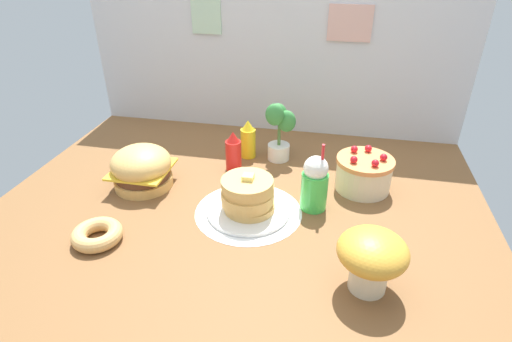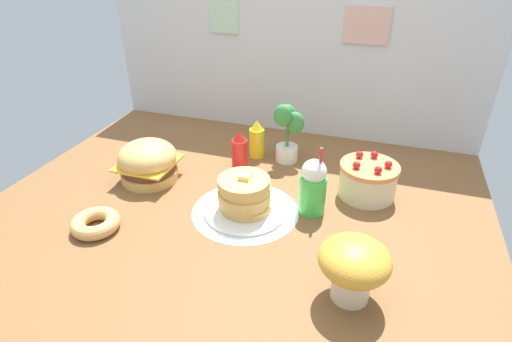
# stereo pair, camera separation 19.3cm
# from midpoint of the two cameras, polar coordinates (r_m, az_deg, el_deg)

# --- Properties ---
(ground_plane) EXTENTS (2.33, 1.98, 0.02)m
(ground_plane) POSITION_cam_midpoint_polar(r_m,az_deg,el_deg) (1.91, -0.31, -5.93)
(ground_plane) COLOR brown
(back_wall) EXTENTS (2.33, 0.04, 0.93)m
(back_wall) POSITION_cam_midpoint_polar(r_m,az_deg,el_deg) (2.58, 6.89, 15.35)
(back_wall) COLOR silver
(back_wall) RESTS_ON ground_plane
(doily_mat) EXTENTS (0.50, 0.50, 0.00)m
(doily_mat) POSITION_cam_midpoint_polar(r_m,az_deg,el_deg) (1.90, 1.42, -5.74)
(doily_mat) COLOR white
(doily_mat) RESTS_ON ground_plane
(burger) EXTENTS (0.30, 0.30, 0.22)m
(burger) POSITION_cam_midpoint_polar(r_m,az_deg,el_deg) (2.15, -12.43, 1.22)
(burger) COLOR #DBA859
(burger) RESTS_ON ground_plane
(pancake_stack) EXTENTS (0.38, 0.38, 0.20)m
(pancake_stack) POSITION_cam_midpoint_polar(r_m,az_deg,el_deg) (1.85, 1.41, -3.77)
(pancake_stack) COLOR white
(pancake_stack) RESTS_ON doily_mat
(layer_cake) EXTENTS (0.28, 0.28, 0.21)m
(layer_cake) POSITION_cam_midpoint_polar(r_m,az_deg,el_deg) (2.07, 17.98, -1.25)
(layer_cake) COLOR beige
(layer_cake) RESTS_ON ground_plane
(ketchup_bottle) EXTENTS (0.09, 0.09, 0.23)m
(ketchup_bottle) POSITION_cam_midpoint_polar(r_m,az_deg,el_deg) (2.20, 0.19, 2.71)
(ketchup_bottle) COLOR red
(ketchup_bottle) RESTS_ON ground_plane
(mustard_bottle) EXTENTS (0.09, 0.09, 0.23)m
(mustard_bottle) POSITION_cam_midpoint_polar(r_m,az_deg,el_deg) (2.33, 2.49, 4.33)
(mustard_bottle) COLOR yellow
(mustard_bottle) RESTS_ON ground_plane
(cream_soda_cup) EXTENTS (0.12, 0.12, 0.34)m
(cream_soda_cup) POSITION_cam_midpoint_polar(r_m,az_deg,el_deg) (1.87, 10.92, -2.27)
(cream_soda_cup) COLOR green
(cream_soda_cup) RESTS_ON ground_plane
(donut_pink_glaze) EXTENTS (0.21, 0.21, 0.06)m
(donut_pink_glaze) POSITION_cam_midpoint_polar(r_m,az_deg,el_deg) (1.87, -18.86, -6.98)
(donut_pink_glaze) COLOR tan
(donut_pink_glaze) RESTS_ON ground_plane
(potted_plant) EXTENTS (0.16, 0.14, 0.34)m
(potted_plant) POSITION_cam_midpoint_polar(r_m,az_deg,el_deg) (2.27, 6.91, 5.57)
(potted_plant) COLOR white
(potted_plant) RESTS_ON ground_plane
(mushroom_stool) EXTENTS (0.25, 0.25, 0.24)m
(mushroom_stool) POSITION_cam_midpoint_polar(r_m,az_deg,el_deg) (1.47, 17.31, -12.57)
(mushroom_stool) COLOR beige
(mushroom_stool) RESTS_ON ground_plane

